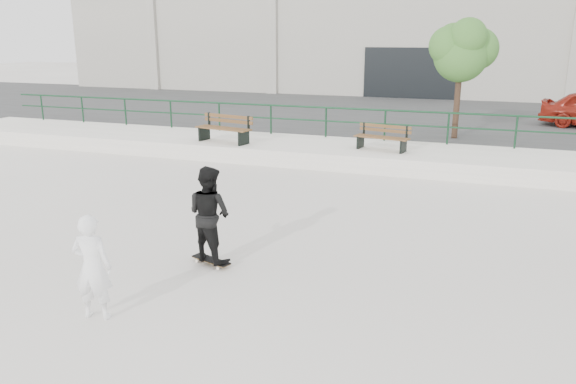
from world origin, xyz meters
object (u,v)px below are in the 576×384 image
at_px(bench_left, 225,129).
at_px(standing_skater, 209,214).
at_px(skateboard, 211,260).
at_px(tree, 462,49).
at_px(bench_right, 382,138).
at_px(seated_skater, 92,267).

height_order(bench_left, standing_skater, standing_skater).
xyz_separation_m(skateboard, standing_skater, (-0.00, 0.00, 0.85)).
bearing_deg(tree, bench_right, -124.29).
height_order(bench_right, skateboard, bench_right).
relative_size(bench_right, skateboard, 2.14).
xyz_separation_m(bench_left, seated_skater, (2.97, -10.40, -0.17)).
relative_size(bench_left, bench_right, 1.16).
relative_size(standing_skater, seated_skater, 1.08).
bearing_deg(seated_skater, tree, -117.34).
distance_m(bench_right, seated_skater, 11.01).
relative_size(tree, standing_skater, 2.34).
height_order(bench_left, seated_skater, seated_skater).
xyz_separation_m(bench_left, tree, (7.00, 3.29, 2.48)).
distance_m(skateboard, standing_skater, 0.85).
height_order(bench_left, skateboard, bench_left).
bearing_deg(tree, standing_skater, -106.47).
height_order(bench_left, bench_right, bench_left).
xyz_separation_m(bench_right, tree, (1.96, 2.88, 2.54)).
distance_m(bench_left, standing_skater, 8.91).
height_order(standing_skater, seated_skater, standing_skater).
xyz_separation_m(bench_left, standing_skater, (3.63, -8.14, -0.01)).
height_order(bench_right, seated_skater, seated_skater).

